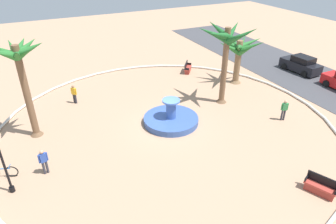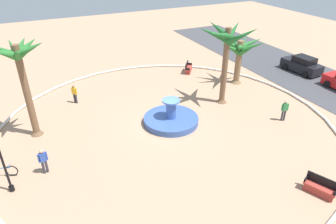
% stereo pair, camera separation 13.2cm
% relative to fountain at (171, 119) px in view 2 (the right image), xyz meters
% --- Properties ---
extents(ground_plane, '(80.00, 80.00, 0.00)m').
position_rel_fountain_xyz_m(ground_plane, '(0.10, -0.40, -0.29)').
color(ground_plane, tan).
extents(plaza_curb, '(23.89, 23.89, 0.20)m').
position_rel_fountain_xyz_m(plaza_curb, '(0.10, -0.40, -0.19)').
color(plaza_curb, silver).
rests_on(plaza_curb, ground).
extents(street_asphalt, '(48.00, 8.00, 0.03)m').
position_rel_fountain_xyz_m(street_asphalt, '(0.10, 15.95, -0.27)').
color(street_asphalt, '#424247').
rests_on(street_asphalt, ground).
extents(fountain, '(4.00, 4.00, 1.88)m').
position_rel_fountain_xyz_m(fountain, '(0.00, 0.00, 0.00)').
color(fountain, '#38569E').
rests_on(fountain, ground).
extents(palm_tree_near_fountain, '(4.68, 4.38, 6.42)m').
position_rel_fountain_xyz_m(palm_tree_near_fountain, '(-1.18, 5.20, 4.55)').
color(palm_tree_near_fountain, brown).
rests_on(palm_tree_near_fountain, ground).
extents(palm_tree_by_curb, '(3.31, 3.36, 6.58)m').
position_rel_fountain_xyz_m(palm_tree_by_curb, '(-2.61, -9.02, 4.80)').
color(palm_tree_by_curb, brown).
rests_on(palm_tree_by_curb, ground).
extents(palm_tree_mid_plaza, '(4.30, 4.39, 4.28)m').
position_rel_fountain_xyz_m(palm_tree_mid_plaza, '(-3.94, 8.78, 2.78)').
color(palm_tree_mid_plaza, brown).
rests_on(palm_tree_mid_plaza, ground).
extents(bench_east, '(1.57, 1.37, 1.00)m').
position_rel_fountain_xyz_m(bench_east, '(-8.21, 5.96, 0.06)').
color(bench_east, '#B73D33').
rests_on(bench_east, ground).
extents(bench_west, '(1.67, 1.10, 1.00)m').
position_rel_fountain_xyz_m(bench_west, '(9.82, 3.87, 0.06)').
color(bench_west, '#B73D33').
rests_on(bench_west, ground).
extents(lamppost, '(0.32, 0.32, 3.97)m').
position_rel_fountain_xyz_m(lamppost, '(2.64, -10.72, 2.04)').
color(lamppost, black).
rests_on(lamppost, ground).
extents(bicycle_red_frame, '(0.68, 1.64, 0.94)m').
position_rel_fountain_xyz_m(bicycle_red_frame, '(1.20, -11.13, 0.10)').
color(bicycle_red_frame, black).
rests_on(bicycle_red_frame, ground).
extents(person_cyclist_helmet, '(0.27, 0.52, 1.61)m').
position_rel_fountain_xyz_m(person_cyclist_helmet, '(1.88, -8.91, 0.61)').
color(person_cyclist_helmet, '#33333D').
rests_on(person_cyclist_helmet, ground).
extents(person_cyclist_photo, '(0.32, 0.49, 1.65)m').
position_rel_fountain_xyz_m(person_cyclist_photo, '(3.27, 7.64, 0.63)').
color(person_cyclist_photo, '#33333D').
rests_on(person_cyclist_photo, ground).
extents(person_pedestrian_stroll, '(0.41, 0.39, 1.60)m').
position_rel_fountain_xyz_m(person_pedestrian_stroll, '(-6.22, -5.71, 0.60)').
color(person_pedestrian_stroll, '#33333D').
rests_on(person_pedestrian_stroll, ground).
extents(parked_car_leftmost, '(4.11, 2.14, 1.67)m').
position_rel_fountain_xyz_m(parked_car_leftmost, '(-3.29, 16.32, 0.49)').
color(parked_car_leftmost, black).
rests_on(parked_car_leftmost, ground).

